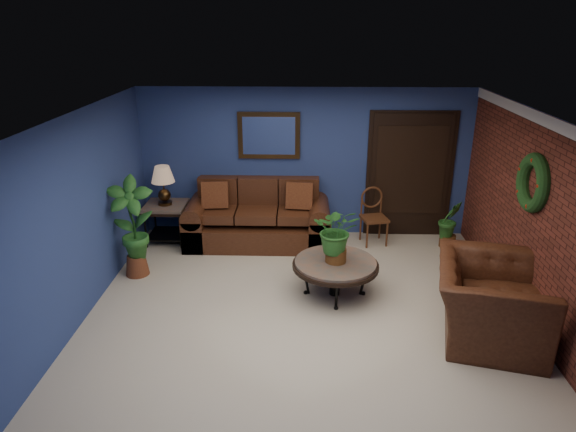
{
  "coord_description": "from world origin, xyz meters",
  "views": [
    {
      "loc": [
        -0.04,
        -5.83,
        3.53
      ],
      "look_at": [
        -0.23,
        0.55,
        1.05
      ],
      "focal_mm": 32.0,
      "sensor_mm": 36.0,
      "label": 1
    }
  ],
  "objects_px": {
    "end_table": "(166,213)",
    "table_lamp": "(163,181)",
    "sofa": "(258,222)",
    "side_chair": "(373,212)",
    "armchair": "(490,302)",
    "coffee_table": "(335,265)"
  },
  "relations": [
    {
      "from": "end_table",
      "to": "table_lamp",
      "type": "bearing_deg",
      "value": -18.43
    },
    {
      "from": "table_lamp",
      "to": "armchair",
      "type": "xyz_separation_m",
      "value": [
        4.45,
        -2.64,
        -0.6
      ]
    },
    {
      "from": "sofa",
      "to": "coffee_table",
      "type": "relative_size",
      "value": 2.04
    },
    {
      "from": "table_lamp",
      "to": "side_chair",
      "type": "xyz_separation_m",
      "value": [
        3.43,
        0.07,
        -0.53
      ]
    },
    {
      "from": "sofa",
      "to": "end_table",
      "type": "height_order",
      "value": "sofa"
    },
    {
      "from": "coffee_table",
      "to": "table_lamp",
      "type": "bearing_deg",
      "value": 147.6
    },
    {
      "from": "side_chair",
      "to": "armchair",
      "type": "bearing_deg",
      "value": -81.9
    },
    {
      "from": "sofa",
      "to": "table_lamp",
      "type": "xyz_separation_m",
      "value": [
        -1.53,
        -0.04,
        0.71
      ]
    },
    {
      "from": "armchair",
      "to": "coffee_table",
      "type": "bearing_deg",
      "value": 76.1
    },
    {
      "from": "end_table",
      "to": "armchair",
      "type": "bearing_deg",
      "value": -30.68
    },
    {
      "from": "end_table",
      "to": "armchair",
      "type": "distance_m",
      "value": 5.17
    },
    {
      "from": "sofa",
      "to": "end_table",
      "type": "bearing_deg",
      "value": -178.55
    },
    {
      "from": "end_table",
      "to": "armchair",
      "type": "xyz_separation_m",
      "value": [
        4.45,
        -2.64,
        -0.04
      ]
    },
    {
      "from": "sofa",
      "to": "armchair",
      "type": "bearing_deg",
      "value": -42.52
    },
    {
      "from": "coffee_table",
      "to": "table_lamp",
      "type": "height_order",
      "value": "table_lamp"
    },
    {
      "from": "table_lamp",
      "to": "end_table",
      "type": "bearing_deg",
      "value": 161.57
    },
    {
      "from": "sofa",
      "to": "end_table",
      "type": "distance_m",
      "value": 1.54
    },
    {
      "from": "sofa",
      "to": "table_lamp",
      "type": "distance_m",
      "value": 1.69
    },
    {
      "from": "end_table",
      "to": "table_lamp",
      "type": "relative_size",
      "value": 1.14
    },
    {
      "from": "table_lamp",
      "to": "armchair",
      "type": "distance_m",
      "value": 5.21
    },
    {
      "from": "end_table",
      "to": "table_lamp",
      "type": "xyz_separation_m",
      "value": [
        0.0,
        -0.0,
        0.56
      ]
    },
    {
      "from": "coffee_table",
      "to": "end_table",
      "type": "relative_size",
      "value": 1.62
    }
  ]
}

